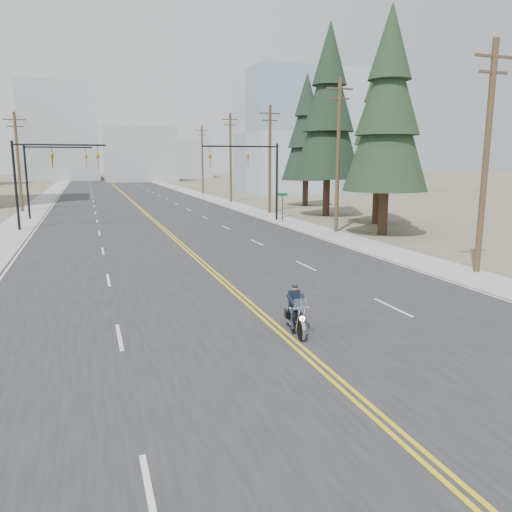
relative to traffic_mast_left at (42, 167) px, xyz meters
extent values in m
plane|color=#776D56|center=(8.98, -32.00, -4.94)|extent=(400.00, 400.00, 0.00)
cube|color=#303033|center=(8.98, 38.00, -4.93)|extent=(20.00, 200.00, 0.01)
cube|color=#A5A5A0|center=(-2.52, 38.00, -4.93)|extent=(3.00, 200.00, 0.01)
cube|color=#A5A5A0|center=(20.48, 38.00, -4.93)|extent=(3.00, 200.00, 0.01)
cylinder|color=black|center=(-2.02, 0.00, -1.44)|extent=(0.20, 0.20, 7.00)
cylinder|color=black|center=(1.48, 0.00, 1.76)|extent=(7.00, 0.14, 0.14)
imported|color=#BF8C0C|center=(0.78, 0.00, 1.11)|extent=(0.21, 0.26, 1.30)
imported|color=#BF8C0C|center=(4.28, 0.00, 1.11)|extent=(0.21, 0.26, 1.30)
cylinder|color=black|center=(19.98, 0.00, -1.44)|extent=(0.20, 0.20, 7.00)
cylinder|color=black|center=(16.48, 0.00, 1.76)|extent=(7.00, 0.14, 0.14)
imported|color=#BF8C0C|center=(17.18, 0.00, 1.11)|extent=(0.21, 0.26, 1.30)
imported|color=#BF8C0C|center=(13.68, 0.00, 1.11)|extent=(0.21, 0.26, 1.30)
cylinder|color=black|center=(-2.02, 8.00, -1.44)|extent=(0.20, 0.20, 7.00)
cylinder|color=black|center=(0.98, 8.00, 1.76)|extent=(6.00, 0.14, 0.14)
imported|color=#BF8C0C|center=(0.38, 8.00, 1.11)|extent=(0.21, 0.26, 1.30)
imported|color=#BF8C0C|center=(3.38, 8.00, 1.11)|extent=(0.21, 0.26, 1.30)
cylinder|color=black|center=(19.78, -2.00, -3.64)|extent=(0.06, 0.06, 2.60)
cube|color=#0C5926|center=(19.78, -2.00, -2.44)|extent=(0.90, 0.03, 0.25)
cylinder|color=brown|center=(21.48, -24.00, 0.56)|extent=(0.30, 0.30, 11.00)
cube|color=brown|center=(21.48, -24.00, 5.26)|extent=(2.20, 0.12, 0.12)
cube|color=brown|center=(21.48, -24.00, 4.56)|extent=(1.60, 0.12, 0.12)
cylinder|color=brown|center=(21.48, -9.00, 0.81)|extent=(0.30, 0.30, 11.50)
cube|color=brown|center=(21.48, -9.00, 5.76)|extent=(2.20, 0.12, 0.12)
cube|color=brown|center=(21.48, -9.00, 5.06)|extent=(1.60, 0.12, 0.12)
cylinder|color=brown|center=(21.48, 6.00, 0.56)|extent=(0.30, 0.30, 11.00)
cube|color=brown|center=(21.48, 6.00, 5.26)|extent=(2.20, 0.12, 0.12)
cube|color=brown|center=(21.48, 6.00, 4.56)|extent=(1.60, 0.12, 0.12)
cylinder|color=brown|center=(21.48, 21.00, 0.81)|extent=(0.30, 0.30, 11.50)
cube|color=brown|center=(21.48, 21.00, 5.76)|extent=(2.20, 0.12, 0.12)
cube|color=brown|center=(21.48, 21.00, 5.06)|extent=(1.60, 0.12, 0.12)
cylinder|color=brown|center=(21.48, 38.00, 0.56)|extent=(0.30, 0.30, 11.00)
cube|color=brown|center=(21.48, 38.00, 5.26)|extent=(2.20, 0.12, 0.12)
cube|color=brown|center=(21.48, 38.00, 4.56)|extent=(1.60, 0.12, 0.12)
cylinder|color=brown|center=(-3.52, 16.00, 0.31)|extent=(0.30, 0.30, 10.50)
cube|color=brown|center=(-3.52, 16.00, 4.76)|extent=(2.20, 0.12, 0.12)
cube|color=brown|center=(-3.52, 16.00, 4.06)|extent=(1.60, 0.12, 0.12)
cube|color=#9EB5CC|center=(40.98, 38.00, 5.06)|extent=(24.00, 16.00, 20.00)
cube|color=#ADB2B7|center=(16.98, 93.00, 2.06)|extent=(18.00, 14.00, 14.00)
cube|color=#B7BCC6|center=(48.98, 78.00, 4.06)|extent=(16.00, 12.00, 18.00)
cube|color=#ADB2B7|center=(-3.02, 108.00, 8.06)|extent=(20.00, 15.00, 26.00)
cube|color=#B7BCC6|center=(33.98, 118.00, 1.06)|extent=(14.00, 14.00, 12.00)
cylinder|color=#382619|center=(24.16, -11.30, -3.30)|extent=(0.64, 0.64, 3.27)
cone|color=#193118|center=(24.16, -11.30, 3.23)|extent=(6.17, 6.17, 9.80)
cone|color=#193118|center=(24.16, -11.30, 6.01)|extent=(4.63, 4.63, 7.35)
cone|color=#193118|center=(24.16, -11.30, 8.78)|extent=(3.09, 3.09, 5.23)
cylinder|color=#382619|center=(27.23, -5.49, -3.41)|extent=(0.67, 0.67, 3.05)
cone|color=#193118|center=(27.23, -5.49, 2.68)|extent=(5.71, 5.71, 9.14)
cone|color=#193118|center=(27.23, -5.49, 5.27)|extent=(4.28, 4.28, 6.86)
cone|color=#193118|center=(27.23, -5.49, 7.86)|extent=(2.86, 2.86, 4.88)
cylinder|color=#382619|center=(25.96, 1.73, -3.09)|extent=(0.65, 0.65, 3.69)
cone|color=black|center=(25.96, 1.73, 4.30)|extent=(6.65, 6.65, 11.08)
cone|color=black|center=(25.96, 1.73, 7.44)|extent=(4.99, 4.99, 8.31)
cone|color=black|center=(25.96, 1.73, 10.58)|extent=(3.33, 3.33, 5.91)
cylinder|color=#382619|center=(28.60, 12.73, -3.37)|extent=(0.73, 0.73, 3.13)
cone|color=black|center=(28.60, 12.73, 2.89)|extent=(5.84, 5.84, 9.39)
cone|color=black|center=(28.60, 12.73, 5.55)|extent=(4.38, 4.38, 7.04)
cone|color=black|center=(28.60, 12.73, 8.21)|extent=(2.92, 2.92, 5.01)
camera|label=1|loc=(3.30, -43.50, 0.56)|focal=35.00mm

